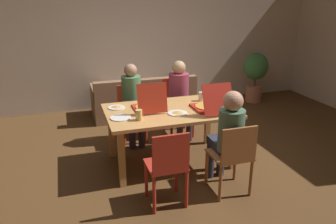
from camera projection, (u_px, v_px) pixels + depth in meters
name	position (u px, v px, depth m)	size (l,w,h in m)	color
ground_plane	(170.00, 162.00, 4.58)	(20.00, 20.00, 0.00)	brown
back_wall	(129.00, 35.00, 6.50)	(7.93, 0.12, 2.87)	beige
dining_table	(170.00, 116.00, 4.36)	(1.68, 1.04, 0.76)	tan
chair_0	(233.00, 155.00, 3.68)	(0.43, 0.42, 0.87)	#9A5A30
person_0	(228.00, 132.00, 3.75)	(0.29, 0.53, 1.21)	#2E3143
chair_1	(131.00, 110.00, 5.19)	(0.40, 0.41, 0.85)	#B4341A
person_1	(132.00, 98.00, 4.99)	(0.29, 0.50, 1.22)	#38344B
chair_2	(177.00, 103.00, 5.41)	(0.42, 0.45, 0.90)	red
person_2	(180.00, 93.00, 5.21)	(0.32, 0.50, 1.22)	#44333A
chair_3	(168.00, 165.00, 3.46)	(0.41, 0.39, 0.88)	#B52D20
pizza_box_0	(210.00, 106.00, 4.31)	(0.39, 0.55, 0.39)	red
pizza_box_1	(149.00, 106.00, 4.30)	(0.38, 0.45, 0.39)	red
plate_0	(178.00, 113.00, 4.18)	(0.25, 0.25, 0.03)	white
plate_1	(121.00, 118.00, 4.03)	(0.26, 0.26, 0.01)	white
plate_2	(116.00, 107.00, 4.39)	(0.22, 0.22, 0.03)	white
drinking_glass_0	(139.00, 115.00, 3.94)	(0.08, 0.08, 0.13)	#E4BF64
drinking_glass_1	(201.00, 96.00, 4.67)	(0.08, 0.08, 0.13)	silver
couch	(143.00, 101.00, 6.32)	(1.88, 0.88, 0.77)	#8F684B
potted_plant	(255.00, 72.00, 6.98)	(0.51, 0.51, 1.05)	#AE6A4D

